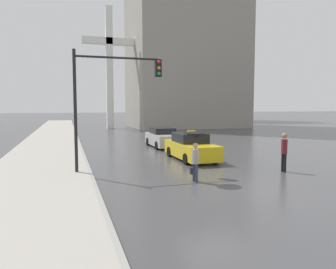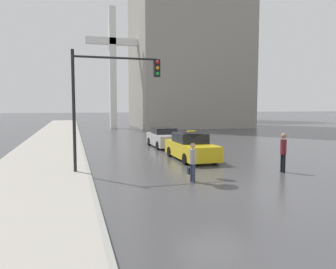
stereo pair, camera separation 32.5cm
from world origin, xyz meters
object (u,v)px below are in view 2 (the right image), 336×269
(taxi, at_px, (191,147))
(sedan_red, at_px, (164,138))
(pedestrian_man, at_px, (283,149))
(monument_cross, at_px, (113,60))
(pedestrian_with_umbrella, at_px, (193,144))
(traffic_light, at_px, (110,88))

(taxi, distance_m, sedan_red, 6.07)
(sedan_red, distance_m, pedestrian_man, 11.10)
(taxi, height_order, monument_cross, monument_cross)
(taxi, distance_m, pedestrian_with_umbrella, 5.72)
(taxi, height_order, pedestrian_with_umbrella, pedestrian_with_umbrella)
(monument_cross, bearing_deg, traffic_light, -97.11)
(taxi, relative_size, pedestrian_man, 2.54)
(traffic_light, relative_size, monument_cross, 0.34)
(sedan_red, bearing_deg, traffic_light, 60.19)
(pedestrian_man, bearing_deg, sedan_red, -159.36)
(sedan_red, xyz_separation_m, pedestrian_with_umbrella, (-2.00, -11.40, 0.90))
(pedestrian_man, height_order, traffic_light, traffic_light)
(pedestrian_with_umbrella, relative_size, monument_cross, 0.12)
(taxi, xyz_separation_m, pedestrian_with_umbrella, (-1.90, -5.33, 0.88))
(pedestrian_with_umbrella, relative_size, pedestrian_man, 1.09)
(traffic_light, height_order, monument_cross, monument_cross)
(pedestrian_man, bearing_deg, pedestrian_with_umbrella, -75.79)
(taxi, height_order, pedestrian_man, pedestrian_man)
(taxi, bearing_deg, sedan_red, -91.02)
(traffic_light, bearing_deg, sedan_red, 60.19)
(pedestrian_with_umbrella, height_order, monument_cross, monument_cross)
(pedestrian_with_umbrella, bearing_deg, pedestrian_man, -86.04)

